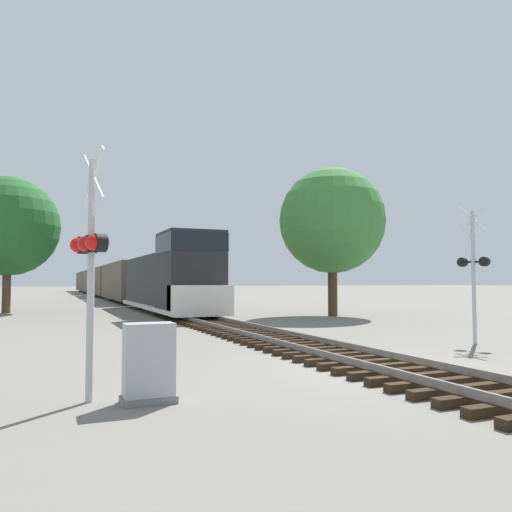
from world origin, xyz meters
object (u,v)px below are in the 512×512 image
object	(u,v)px
relay_cabinet	(149,364)
tree_far_right	(332,221)
freight_train	(106,281)
crossing_signal_far	(474,266)
tree_mid_background	(8,226)
crossing_signal_near	(89,253)

from	to	relation	value
relay_cabinet	tree_far_right	bearing A→B (deg)	50.52
freight_train	crossing_signal_far	bearing A→B (deg)	-83.98
freight_train	relay_cabinet	distance (m)	57.35
freight_train	tree_mid_background	world-z (taller)	tree_mid_background
crossing_signal_far	tree_far_right	world-z (taller)	tree_far_right
relay_cabinet	freight_train	bearing A→B (deg)	84.67
freight_train	crossing_signal_far	distance (m)	53.71
relay_cabinet	tree_mid_background	distance (m)	27.38
freight_train	crossing_signal_near	world-z (taller)	freight_train
crossing_signal_far	tree_mid_background	distance (m)	27.54
crossing_signal_far	freight_train	bearing A→B (deg)	-13.91
tree_mid_background	relay_cabinet	bearing A→B (deg)	-81.65
tree_far_right	tree_mid_background	size ratio (longest dim) A/B	1.00
relay_cabinet	tree_far_right	xyz separation A→B (m)	(13.59, 16.49, 4.85)
relay_cabinet	tree_far_right	world-z (taller)	tree_far_right
crossing_signal_near	relay_cabinet	distance (m)	2.08
tree_far_right	crossing_signal_far	bearing A→B (deg)	-101.58
freight_train	crossing_signal_near	distance (m)	57.01
crossing_signal_near	crossing_signal_far	bearing A→B (deg)	88.25
freight_train	relay_cabinet	world-z (taller)	freight_train
freight_train	relay_cabinet	bearing A→B (deg)	-95.33
tree_far_right	tree_mid_background	world-z (taller)	tree_mid_background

